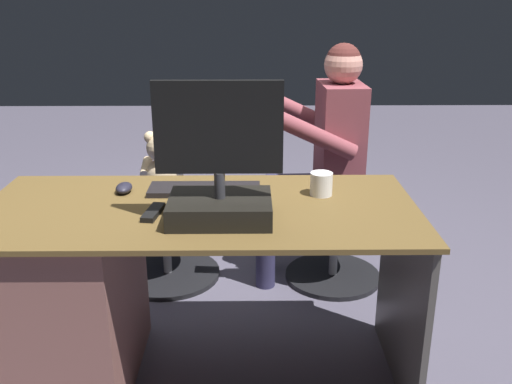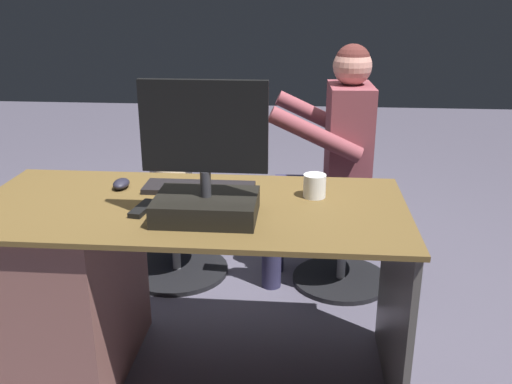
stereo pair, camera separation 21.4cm
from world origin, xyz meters
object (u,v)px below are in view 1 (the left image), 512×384
Objects in this scene: person at (322,148)px; visitor_chair at (335,228)px; keyboard at (205,189)px; computer_mouse at (124,188)px; office_chair_teddy at (166,230)px; teddy_bear at (162,164)px; monitor at (220,181)px; cup at (321,184)px; tv_remote at (153,212)px; desk at (89,291)px.

visitor_chair is at bearing 177.89° from person.
person is at bearing -129.42° from keyboard.
computer_mouse is 0.18× the size of office_chair_teddy.
keyboard is 0.85× the size of visitor_chair.
teddy_bear is at bearing -93.29° from computer_mouse.
computer_mouse reaches higher than keyboard.
teddy_bear is at bearing -70.33° from monitor.
computer_mouse is 0.30× the size of teddy_bear.
cup reaches higher than tv_remote.
computer_mouse is 0.19× the size of visitor_chair.
computer_mouse is at bearing -2.70° from cup.
monitor is (-0.50, 0.11, 0.47)m from desk.
computer_mouse is 0.82m from office_chair_teddy.
tv_remote is at bearing 17.84° from cup.
desk is 0.85m from office_chair_teddy.
tv_remote is at bearing 55.37° from keyboard.
monitor reaches higher than tv_remote.
keyboard is 0.83m from person.
keyboard is at bearing -160.16° from desk.
person is (-0.68, -0.87, -0.02)m from tv_remote.
person reaches higher than visitor_chair.
monitor reaches higher than cup.
computer_mouse is (0.38, -0.26, -0.11)m from monitor.
office_chair_teddy and visitor_chair have the same top height.
office_chair_teddy is 1.73× the size of teddy_bear.
person reaches higher than cup.
cup is at bearing -147.92° from monitor.
visitor_chair is (-0.17, -0.67, -0.47)m from cup.
visitor_chair is (-0.87, 0.03, 0.02)m from office_chair_teddy.
person is at bearing -2.11° from visitor_chair.
tv_remote is at bearing 96.77° from office_chair_teddy.
teddy_bear is 0.93m from visitor_chair.
tv_remote is 0.30× the size of visitor_chair.
cup is 0.63m from tv_remote.
desk is 0.88m from teddy_bear.
monitor is 0.44m from cup.
person reaches higher than desk.
visitor_chair is at bearing -120.64° from monitor.
visitor_chair is (-0.87, 0.04, -0.33)m from teddy_bear.
visitor_chair is at bearing -144.98° from computer_mouse.
person is at bearing -140.27° from desk.
tv_remote is at bearing -9.07° from monitor.
visitor_chair is at bearing -104.12° from cup.
computer_mouse is at bearing 37.72° from person.
keyboard reaches higher than tv_remote.
monitor is 0.47m from computer_mouse.
cup is at bearing 177.30° from computer_mouse.
computer_mouse is 1.11× the size of cup.
teddy_bear reaches higher than tv_remote.
person is (-0.45, -0.90, -0.14)m from monitor.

